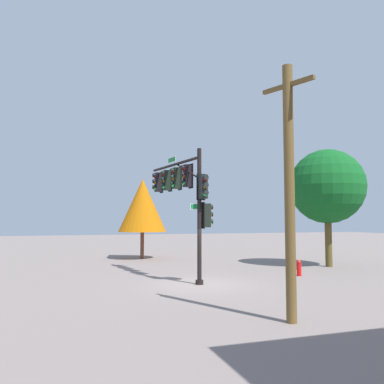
% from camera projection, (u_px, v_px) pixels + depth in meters
% --- Properties ---
extents(ground_plane, '(120.00, 120.00, 0.00)m').
position_uv_depth(ground_plane, '(199.00, 284.00, 17.67)').
color(ground_plane, gray).
extents(signal_pole_assembly, '(6.22, 1.80, 6.26)m').
position_uv_depth(signal_pole_assembly, '(184.00, 190.00, 19.51)').
color(signal_pole_assembly, black).
rests_on(signal_pole_assembly, ground_plane).
extents(utility_pole, '(1.72, 0.78, 7.52)m').
position_uv_depth(utility_pole, '(289.00, 187.00, 11.36)').
color(utility_pole, brown).
rests_on(utility_pole, ground_plane).
extents(fire_hydrant, '(0.33, 0.24, 0.83)m').
position_uv_depth(fire_hydrant, '(299.00, 268.00, 20.36)').
color(fire_hydrant, red).
rests_on(fire_hydrant, ground_plane).
extents(tree_near, '(4.70, 4.70, 7.40)m').
position_uv_depth(tree_near, '(327.00, 187.00, 24.68)').
color(tree_near, '#52431E').
rests_on(tree_near, ground_plane).
extents(tree_mid, '(3.60, 3.60, 6.03)m').
position_uv_depth(tree_mid, '(143.00, 205.00, 29.56)').
color(tree_mid, brown).
rests_on(tree_mid, ground_plane).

